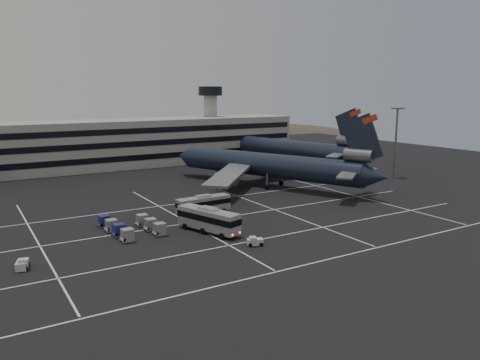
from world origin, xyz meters
The scene contains 12 objects.
ground centered at (0.00, 0.00, 0.00)m, with size 260.00×260.00×0.00m, color black.
lane_markings centered at (0.95, 0.72, 0.01)m, with size 90.00×55.62×0.01m.
terminal centered at (-2.95, 71.14, 6.93)m, with size 125.00×26.00×24.00m.
hills centered at (17.99, 170.00, -12.07)m, with size 352.00×180.00×44.00m.
lightpole_right centered at (58.00, 15.00, 11.82)m, with size 2.40×2.40×18.28m.
trijet_main centered at (23.65, 22.71, 5.25)m, with size 43.78×54.95×18.08m.
trijet_far centered at (46.44, 46.23, 5.43)m, with size 21.41×57.26×18.08m.
bus_near centered at (-5.62, -2.65, 2.27)m, with size 6.35×12.00×4.15m.
bus_far centered at (-1.26, 7.76, 2.01)m, with size 10.49×3.01×3.67m.
tug_a centered at (-33.35, -4.58, 0.68)m, with size 2.06×2.69×1.54m.
tug_b centered at (-2.70, -12.00, 0.64)m, with size 2.57×2.07×1.45m.
uld_cluster centered at (-16.35, 3.88, 0.97)m, with size 8.50×12.20×1.99m.
Camera 1 is at (-38.75, -67.24, 22.33)m, focal length 35.00 mm.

